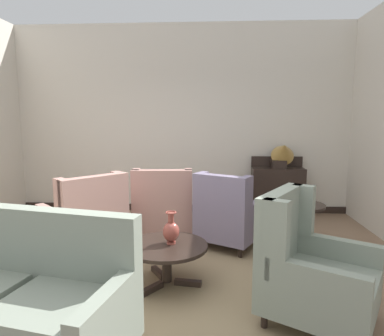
# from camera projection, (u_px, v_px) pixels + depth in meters

# --- Properties ---
(ground) EXTENTS (8.49, 8.49, 0.00)m
(ground) POSITION_uv_depth(u_px,v_px,m) (156.00, 289.00, 3.50)
(ground) COLOR #896B51
(wall_back) EXTENTS (6.21, 0.08, 3.36)m
(wall_back) POSITION_uv_depth(u_px,v_px,m) (181.00, 120.00, 6.25)
(wall_back) COLOR silver
(wall_back) RESTS_ON ground
(baseboard_back) EXTENTS (6.05, 0.03, 0.12)m
(baseboard_back) POSITION_uv_depth(u_px,v_px,m) (182.00, 208.00, 6.43)
(baseboard_back) COLOR black
(baseboard_back) RESTS_ON ground
(area_rug) EXTENTS (3.55, 3.55, 0.01)m
(area_rug) POSITION_uv_depth(u_px,v_px,m) (160.00, 275.00, 3.79)
(area_rug) COLOR #847051
(area_rug) RESTS_ON ground
(coffee_table) EXTENTS (0.84, 0.84, 0.44)m
(coffee_table) POSITION_uv_depth(u_px,v_px,m) (167.00, 252.00, 3.54)
(coffee_table) COLOR black
(coffee_table) RESTS_ON ground
(porcelain_vase) EXTENTS (0.17, 0.17, 0.34)m
(porcelain_vase) POSITION_uv_depth(u_px,v_px,m) (171.00, 231.00, 3.54)
(porcelain_vase) COLOR brown
(porcelain_vase) RESTS_ON coffee_table
(settee) EXTENTS (1.75, 1.12, 1.04)m
(settee) POSITION_uv_depth(u_px,v_px,m) (17.00, 304.00, 2.41)
(settee) COLOR gray
(settee) RESTS_ON ground
(armchair_near_sideboard) EXTENTS (1.14, 1.13, 1.10)m
(armchair_near_sideboard) POSITION_uv_depth(u_px,v_px,m) (310.00, 270.00, 2.90)
(armchair_near_sideboard) COLOR gray
(armchair_near_sideboard) RESTS_ON ground
(armchair_foreground_right) EXTENTS (1.07, 1.15, 1.01)m
(armchair_foreground_right) POSITION_uv_depth(u_px,v_px,m) (230.00, 216.00, 4.60)
(armchair_foreground_right) COLOR slate
(armchair_foreground_right) RESTS_ON ground
(armchair_back_corner) EXTENTS (1.20, 1.20, 1.05)m
(armchair_back_corner) POSITION_uv_depth(u_px,v_px,m) (86.00, 222.00, 4.28)
(armchair_back_corner) COLOR tan
(armchair_back_corner) RESTS_ON ground
(armchair_beside_settee) EXTENTS (0.88, 0.88, 1.02)m
(armchair_beside_settee) POSITION_uv_depth(u_px,v_px,m) (163.00, 207.00, 5.01)
(armchair_beside_settee) COLOR tan
(armchair_beside_settee) RESTS_ON ground
(side_table) EXTENTS (0.58, 0.58, 0.67)m
(side_table) POSITION_uv_depth(u_px,v_px,m) (300.00, 225.00, 4.27)
(side_table) COLOR black
(side_table) RESTS_ON ground
(sideboard) EXTENTS (0.89, 0.35, 1.04)m
(sideboard) POSITION_uv_depth(u_px,v_px,m) (277.00, 189.00, 6.03)
(sideboard) COLOR black
(sideboard) RESTS_ON ground
(gramophone) EXTENTS (0.43, 0.54, 0.57)m
(gramophone) POSITION_uv_depth(u_px,v_px,m) (283.00, 152.00, 5.84)
(gramophone) COLOR black
(gramophone) RESTS_ON sideboard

